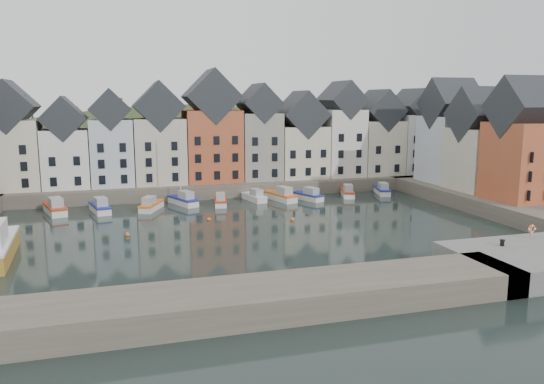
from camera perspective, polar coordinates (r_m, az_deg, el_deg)
name	(u,v)px	position (r m, az deg, el deg)	size (l,w,h in m)	color
ground	(256,234)	(60.14, -1.73, -4.49)	(260.00, 260.00, 0.00)	black
far_quay	(210,185)	(88.72, -6.65, 0.79)	(90.00, 16.00, 2.00)	brown
right_quay	(510,202)	(79.95, 24.26, -1.03)	(14.00, 54.00, 2.00)	brown
near_wall	(196,307)	(37.39, -8.17, -12.10)	(50.00, 6.00, 2.00)	brown
hillside	(192,252)	(118.01, -8.62, -6.41)	(153.60, 70.40, 64.00)	#212F17
far_terrace	(231,138)	(86.47, -4.42, 5.84)	(72.37, 8.16, 17.78)	beige
right_terrace	(484,142)	(82.22, 21.83, 4.99)	(8.30, 24.25, 16.36)	silver
mooring_buoys	(213,224)	(64.35, -6.39, -3.46)	(20.50, 5.50, 0.50)	orange
boat_a	(55,208)	(75.92, -22.30, -1.63)	(3.79, 6.89, 2.53)	silver
boat_b	(100,207)	(74.85, -18.01, -1.57)	(3.18, 6.35, 2.34)	silver
boat_c	(151,205)	(74.47, -12.89, -1.42)	(3.91, 5.93, 2.19)	silver
boat_d	(184,200)	(77.17, -9.49, -0.83)	(4.03, 6.33, 11.60)	silver
boat_e	(220,201)	(76.37, -5.58, -0.96)	(2.51, 5.62, 2.08)	silver
boat_f	(255,197)	(79.24, -1.89, -0.52)	(2.83, 5.70, 2.10)	silver
boat_g	(281,196)	(79.39, 1.01, -0.42)	(3.68, 6.66, 2.44)	silver
boat_h	(308,196)	(80.15, 3.90, -0.40)	(3.80, 5.94, 2.19)	silver
boat_i	(348,192)	(83.74, 8.14, -0.04)	(3.42, 5.88, 2.16)	silver
boat_j	(382,190)	(86.67, 11.77, 0.19)	(3.21, 5.84, 2.14)	silver
mooring_bollard	(502,242)	(52.02, 23.53, -5.00)	(0.48, 0.48, 0.56)	black
life_ring_post	(532,229)	(55.92, 26.14, -3.61)	(0.80, 0.17, 1.30)	gray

